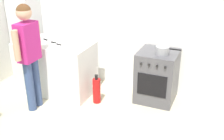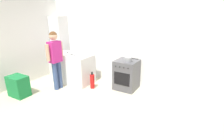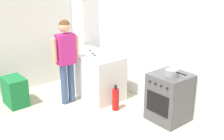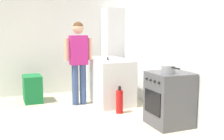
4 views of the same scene
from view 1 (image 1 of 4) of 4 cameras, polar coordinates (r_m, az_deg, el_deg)
back_wall at (r=4.79m, az=6.80°, el=10.72°), size 6.00×0.10×2.60m
counter_unit at (r=4.97m, az=-11.35°, el=0.55°), size 1.30×0.70×0.90m
oven_left at (r=4.65m, az=9.09°, el=-1.25°), size 0.62×0.62×0.85m
pot at (r=4.38m, az=10.23°, el=3.92°), size 0.39×0.21×0.13m
knife_utility at (r=5.04m, az=-13.73°, el=6.18°), size 0.24×0.13×0.01m
knife_paring at (r=4.78m, az=-11.52°, el=5.44°), size 0.21×0.06×0.01m
knife_bread at (r=4.61m, az=-9.81°, el=4.85°), size 0.35×0.11×0.01m
person at (r=4.32m, az=-16.61°, el=4.12°), size 0.22×0.57×1.65m
fire_extinguisher at (r=4.61m, az=-3.14°, el=-4.17°), size 0.13×0.13×0.50m
larder_cabinet at (r=5.71m, az=-17.19°, el=8.89°), size 0.48×0.44×2.00m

